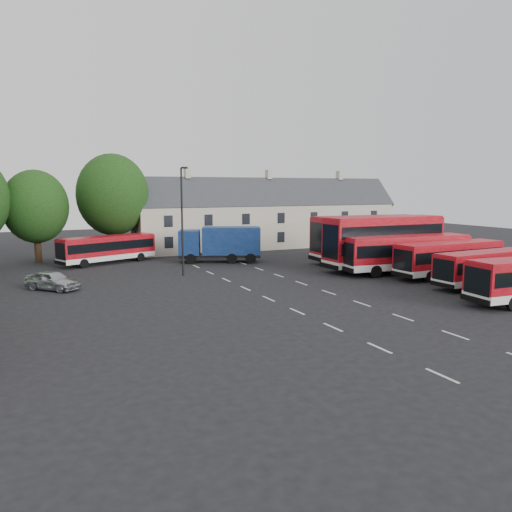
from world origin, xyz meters
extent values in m
plane|color=black|center=(0.00, 0.00, 0.00)|extent=(140.00, 140.00, 0.00)
cube|color=beige|center=(0.00, -14.00, 0.01)|extent=(0.15, 1.80, 0.01)
cube|color=beige|center=(0.00, -10.00, 0.01)|extent=(0.15, 1.80, 0.01)
cube|color=beige|center=(0.00, -6.00, 0.01)|extent=(0.15, 1.80, 0.01)
cube|color=beige|center=(0.00, -2.00, 0.01)|extent=(0.15, 1.80, 0.01)
cube|color=beige|center=(0.00, 2.00, 0.01)|extent=(0.15, 1.80, 0.01)
cube|color=beige|center=(0.00, 6.00, 0.01)|extent=(0.15, 1.80, 0.01)
cube|color=beige|center=(0.00, 10.00, 0.01)|extent=(0.15, 1.80, 0.01)
cube|color=beige|center=(0.00, 14.00, 0.01)|extent=(0.15, 1.80, 0.01)
cube|color=beige|center=(0.00, 18.00, 0.01)|extent=(0.15, 1.80, 0.01)
cube|color=beige|center=(5.00, -10.00, 0.01)|extent=(0.15, 1.80, 0.01)
cube|color=beige|center=(5.00, -6.00, 0.01)|extent=(0.15, 1.80, 0.01)
cube|color=beige|center=(5.00, -2.00, 0.01)|extent=(0.15, 1.80, 0.01)
cube|color=beige|center=(5.00, 2.00, 0.01)|extent=(0.15, 1.80, 0.01)
cube|color=beige|center=(5.00, 6.00, 0.01)|extent=(0.15, 1.80, 0.01)
cube|color=beige|center=(5.00, 10.00, 0.01)|extent=(0.15, 1.80, 0.01)
cube|color=beige|center=(5.00, 14.00, 0.01)|extent=(0.15, 1.80, 0.01)
cube|color=beige|center=(5.00, 18.00, 0.01)|extent=(0.15, 1.80, 0.01)
cylinder|color=black|center=(-14.00, 28.00, 1.75)|extent=(0.70, 0.70, 3.50)
ellipsoid|color=black|center=(-14.00, 28.00, 5.81)|extent=(6.60, 6.60, 7.59)
cylinder|color=black|center=(-6.00, 29.00, 2.10)|extent=(0.70, 0.70, 4.20)
ellipsoid|color=black|center=(-6.00, 29.00, 6.97)|extent=(7.92, 7.92, 9.11)
cube|color=beige|center=(14.00, 30.00, 2.75)|extent=(35.00, 7.00, 5.50)
cube|color=#2D3035|center=(14.00, 30.00, 5.50)|extent=(35.70, 7.13, 7.13)
cube|color=beige|center=(3.00, 30.00, 9.46)|extent=(0.60, 0.90, 1.20)
cube|color=beige|center=(14.00, 30.00, 9.46)|extent=(0.60, 0.90, 1.20)
cube|color=beige|center=(25.00, 30.00, 9.46)|extent=(0.60, 0.90, 1.20)
cylinder|color=black|center=(13.63, -6.24, 0.45)|extent=(0.90, 0.27, 0.90)
cube|color=silver|center=(17.59, -1.33, 0.70)|extent=(9.99, 2.71, 0.50)
cube|color=#9B0914|center=(17.59, -1.33, 1.82)|extent=(9.99, 2.71, 1.76)
cube|color=black|center=(17.59, -1.33, 1.87)|extent=(9.60, 2.74, 0.86)
cube|color=#9B0914|center=(17.59, -1.33, 2.75)|extent=(9.79, 2.61, 0.11)
cylinder|color=black|center=(14.47, -2.49, 0.45)|extent=(0.91, 0.29, 0.90)
cylinder|color=black|center=(20.70, -0.17, 0.45)|extent=(0.91, 0.29, 0.90)
cube|color=silver|center=(18.12, 3.07, 0.76)|extent=(10.86, 2.82, 0.54)
cube|color=#9B0914|center=(18.12, 3.07, 1.99)|extent=(10.86, 2.82, 1.91)
cube|color=black|center=(18.12, 3.07, 2.03)|extent=(10.43, 2.86, 0.93)
cube|color=#9B0914|center=(18.12, 3.07, 2.99)|extent=(10.64, 2.71, 0.12)
cylinder|color=black|center=(14.71, 1.84, 0.49)|extent=(0.99, 0.31, 0.98)
cylinder|color=black|center=(21.53, 4.30, 0.49)|extent=(0.99, 0.31, 0.98)
cube|color=silver|center=(16.03, 6.23, 0.86)|extent=(12.41, 4.02, 0.61)
cube|color=#9B0914|center=(16.03, 6.23, 2.24)|extent=(12.41, 4.02, 2.16)
cube|color=black|center=(16.03, 6.23, 2.30)|extent=(11.93, 4.04, 1.05)
cube|color=#9B0914|center=(16.03, 6.23, 3.38)|extent=(12.15, 3.89, 0.13)
cylinder|color=black|center=(12.02, 5.39, 0.55)|extent=(1.13, 0.42, 1.11)
cylinder|color=black|center=(20.03, 7.06, 0.55)|extent=(1.13, 0.42, 1.11)
cube|color=silver|center=(15.65, 8.78, 0.87)|extent=(12.33, 2.95, 0.61)
cube|color=#9B0914|center=(15.65, 8.78, 3.05)|extent=(12.33, 2.95, 3.74)
cube|color=black|center=(15.65, 8.78, 2.32)|extent=(11.84, 3.01, 1.06)
cube|color=#9B0914|center=(15.65, 8.78, 4.97)|extent=(12.08, 2.84, 0.13)
cylinder|color=black|center=(11.73, 7.47, 0.56)|extent=(1.12, 0.33, 1.12)
cylinder|color=black|center=(19.57, 10.10, 0.56)|extent=(1.12, 0.33, 1.12)
cube|color=black|center=(15.65, 8.78, 3.77)|extent=(11.84, 3.01, 1.06)
cube|color=silver|center=(17.04, 13.33, 0.83)|extent=(12.00, 3.46, 0.59)
cube|color=#9B0914|center=(17.04, 13.33, 2.94)|extent=(12.00, 3.46, 3.61)
cube|color=black|center=(17.04, 13.33, 2.24)|extent=(11.53, 3.50, 1.02)
cube|color=#9B0914|center=(17.04, 13.33, 4.79)|extent=(11.76, 3.34, 0.13)
cylinder|color=black|center=(13.18, 12.37, 0.54)|extent=(1.09, 0.37, 1.08)
cylinder|color=black|center=(20.90, 14.30, 0.54)|extent=(1.09, 0.37, 1.08)
cube|color=black|center=(17.04, 13.33, 3.64)|extent=(11.53, 3.50, 1.02)
cube|color=silver|center=(-7.55, 23.85, 0.71)|extent=(10.19, 5.79, 0.50)
cube|color=#9B0914|center=(-7.55, 23.85, 1.85)|extent=(10.19, 5.79, 1.78)
cube|color=black|center=(-7.55, 23.85, 1.90)|extent=(9.84, 5.69, 0.87)
cube|color=#9B0914|center=(-7.55, 23.85, 2.79)|extent=(9.97, 5.63, 0.11)
cylinder|color=black|center=(-10.17, 21.72, 0.46)|extent=(0.94, 0.57, 0.91)
cylinder|color=black|center=(-4.94, 25.99, 0.46)|extent=(0.94, 0.57, 0.91)
cube|color=black|center=(3.24, 19.90, 0.68)|extent=(8.61, 5.27, 0.31)
cube|color=navy|center=(0.34, 21.10, 2.10)|extent=(2.94, 3.23, 2.52)
cube|color=black|center=(-0.59, 21.49, 2.48)|extent=(0.95, 2.10, 1.26)
cube|color=navy|center=(4.36, 19.44, 2.26)|extent=(6.53, 4.71, 2.83)
cylinder|color=black|center=(0.08, 19.93, 0.52)|extent=(1.08, 0.67, 1.05)
cylinder|color=black|center=(6.65, 19.78, 0.52)|extent=(1.08, 0.67, 1.05)
imported|color=#B3B6BB|center=(-13.52, 11.73, 0.75)|extent=(4.29, 4.42, 1.50)
cylinder|color=black|center=(-2.66, 13.63, 4.72)|extent=(0.17, 0.17, 9.44)
cube|color=black|center=(-2.40, 13.53, 9.44)|extent=(0.61, 0.42, 0.17)
camera|label=1|loc=(-15.36, -28.59, 7.69)|focal=35.00mm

